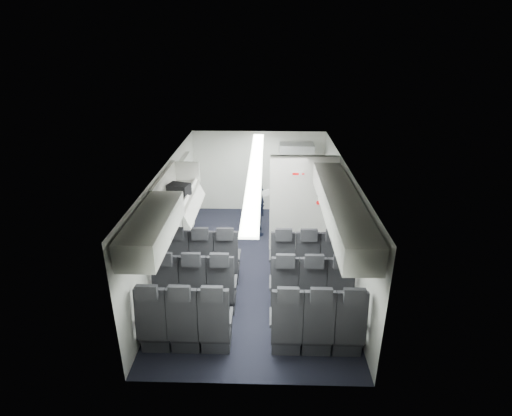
# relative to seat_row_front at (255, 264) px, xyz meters

# --- Properties ---
(cabin_shell) EXTENTS (3.41, 6.01, 2.16)m
(cabin_shell) POSITION_rel_seat_row_front_xyz_m (0.00, 0.53, 0.72)
(cabin_shell) COLOR black
(cabin_shell) RESTS_ON ground
(seat_row_front) EXTENTS (3.33, 0.56, 1.24)m
(seat_row_front) POSITION_rel_seat_row_front_xyz_m (0.00, 0.00, 0.00)
(seat_row_front) COLOR black
(seat_row_front) RESTS_ON cabin_shell
(seat_row_mid) EXTENTS (3.33, 0.56, 1.24)m
(seat_row_mid) POSITION_rel_seat_row_front_xyz_m (0.00, -0.90, 0.00)
(seat_row_mid) COLOR black
(seat_row_mid) RESTS_ON cabin_shell
(seat_row_rear) EXTENTS (3.33, 0.56, 1.24)m
(seat_row_rear) POSITION_rel_seat_row_front_xyz_m (0.00, -1.80, 0.00)
(seat_row_rear) COLOR black
(seat_row_rear) RESTS_ON cabin_shell
(overhead_bin_left_rear) EXTENTS (0.53, 1.80, 0.40)m
(overhead_bin_left_rear) POSITION_rel_seat_row_front_xyz_m (-1.40, -1.47, 1.46)
(overhead_bin_left_rear) COLOR silver
(overhead_bin_left_rear) RESTS_ON cabin_shell
(overhead_bin_left_front_open) EXTENTS (0.64, 1.70, 0.72)m
(overhead_bin_left_front_open) POSITION_rel_seat_row_front_xyz_m (-1.44, 0.28, 1.33)
(overhead_bin_left_front_open) COLOR #9E9E93
(overhead_bin_left_front_open) RESTS_ON cabin_shell
(overhead_bin_right_rear) EXTENTS (0.53, 1.80, 0.40)m
(overhead_bin_right_rear) POSITION_rel_seat_row_front_xyz_m (1.40, -1.47, 1.46)
(overhead_bin_right_rear) COLOR silver
(overhead_bin_right_rear) RESTS_ON cabin_shell
(overhead_bin_right_front) EXTENTS (0.53, 1.70, 0.40)m
(overhead_bin_right_front) POSITION_rel_seat_row_front_xyz_m (1.40, 0.28, 1.46)
(overhead_bin_right_front) COLOR silver
(overhead_bin_right_front) RESTS_ON cabin_shell
(bulkhead_partition) EXTENTS (1.40, 0.15, 2.13)m
(bulkhead_partition) POSITION_rel_seat_row_front_xyz_m (0.98, 1.33, 0.67)
(bulkhead_partition) COLOR silver
(bulkhead_partition) RESTS_ON cabin_shell
(galley_unit) EXTENTS (0.85, 0.52, 1.90)m
(galley_unit) POSITION_rel_seat_row_front_xyz_m (0.95, 3.25, 0.55)
(galley_unit) COLOR #939399
(galley_unit) RESTS_ON cabin_shell
(boarding_door) EXTENTS (0.12, 1.27, 1.86)m
(boarding_door) POSITION_rel_seat_row_front_xyz_m (-1.64, 2.09, 0.55)
(boarding_door) COLOR silver
(boarding_door) RESTS_ON cabin_shell
(flight_attendant) EXTENTS (0.57, 0.73, 1.78)m
(flight_attendant) POSITION_rel_seat_row_front_xyz_m (0.00, 2.13, 0.48)
(flight_attendant) COLOR black
(flight_attendant) RESTS_ON ground
(carry_on_bag) EXTENTS (0.44, 0.36, 0.23)m
(carry_on_bag) POSITION_rel_seat_row_front_xyz_m (-1.38, 0.25, 1.38)
(carry_on_bag) COLOR black
(carry_on_bag) RESTS_ON overhead_bin_left_front_open
(papers) EXTENTS (0.20, 0.08, 0.14)m
(papers) POSITION_rel_seat_row_front_xyz_m (0.19, 2.08, 0.63)
(papers) COLOR white
(papers) RESTS_ON flight_attendant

